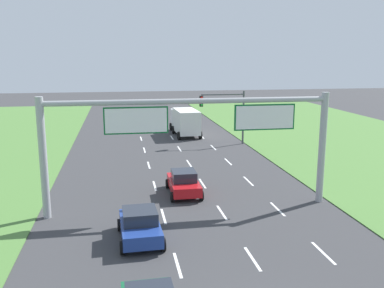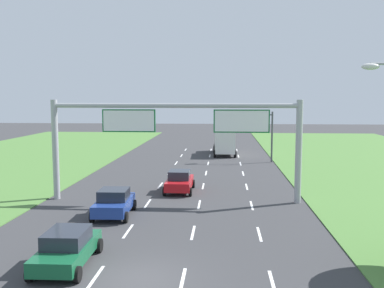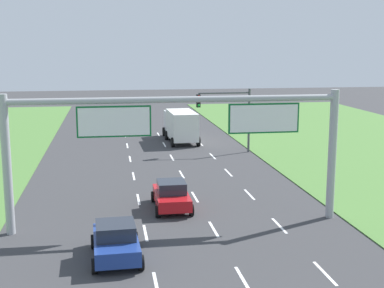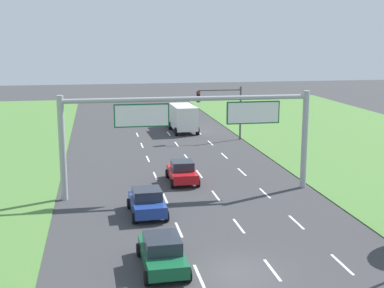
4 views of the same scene
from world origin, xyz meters
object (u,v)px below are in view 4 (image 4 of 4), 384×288
object	(u,v)px
car_lead_silver	(182,172)
car_mid_lane	(162,252)
sign_gantry	(191,123)
traffic_light_mast	(223,103)
car_near_red	(147,202)
box_truck	(182,116)

from	to	relation	value
car_lead_silver	car_mid_lane	bearing A→B (deg)	-102.41
sign_gantry	traffic_light_mast	world-z (taller)	sign_gantry
car_near_red	car_mid_lane	bearing A→B (deg)	-92.33
box_truck	sign_gantry	distance (m)	25.14
car_lead_silver	sign_gantry	distance (m)	5.06
box_truck	sign_gantry	xyz separation A→B (m)	(-3.32, -24.71, 3.26)
car_near_red	car_lead_silver	xyz separation A→B (m)	(3.29, 6.92, -0.01)
car_lead_silver	traffic_light_mast	distance (m)	17.17
sign_gantry	traffic_light_mast	bearing A→B (deg)	70.26
sign_gantry	box_truck	bearing A→B (deg)	82.36
car_near_red	traffic_light_mast	xyz separation A→B (m)	(10.05, 22.40, 3.05)
car_near_red	box_truck	bearing A→B (deg)	74.66
car_lead_silver	car_mid_lane	distance (m)	15.07
car_mid_lane	sign_gantry	xyz separation A→B (m)	(3.48, 11.77, 4.13)
car_near_red	traffic_light_mast	world-z (taller)	traffic_light_mast
box_truck	sign_gantry	world-z (taller)	sign_gantry
car_near_red	box_truck	size ratio (longest dim) A/B	0.53
traffic_light_mast	car_mid_lane	bearing A→B (deg)	-108.48
car_near_red	car_lead_silver	size ratio (longest dim) A/B	0.99
box_truck	car_near_red	bearing A→B (deg)	-105.15
car_near_red	sign_gantry	xyz separation A→B (m)	(3.45, 3.99, 4.11)
car_near_red	traffic_light_mast	size ratio (longest dim) A/B	0.72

